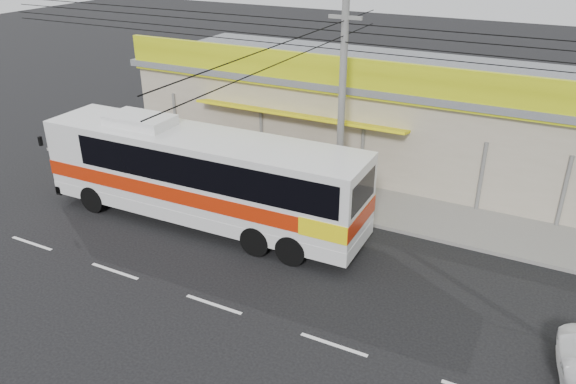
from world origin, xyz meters
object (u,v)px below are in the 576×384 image
at_px(motorbike_dark, 96,130).
at_px(coach_bus, 206,173).
at_px(motorbike_red, 90,147).
at_px(utility_pole, 345,36).

bearing_deg(motorbike_dark, coach_bus, -92.60).
distance_m(motorbike_red, utility_pole, 14.53).
bearing_deg(utility_pole, coach_bus, -138.05).
bearing_deg(coach_bus, motorbike_dark, 154.64).
xyz_separation_m(coach_bus, motorbike_dark, (-10.38, 4.72, -1.40)).
bearing_deg(utility_pole, motorbike_red, -177.18).
distance_m(coach_bus, motorbike_dark, 11.49).
distance_m(motorbike_red, motorbike_dark, 2.22).
height_order(motorbike_red, utility_pole, utility_pole).
xyz_separation_m(motorbike_dark, utility_pole, (14.33, -1.16, 6.22)).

